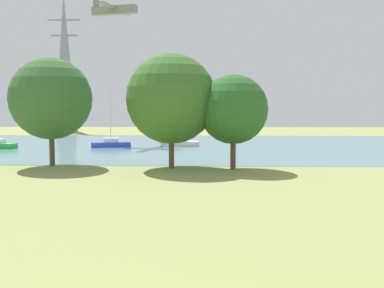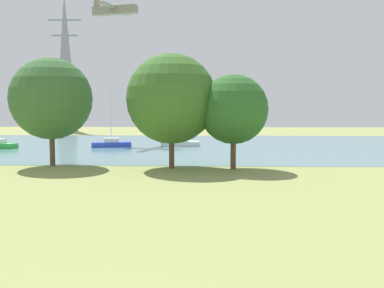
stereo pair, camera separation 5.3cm
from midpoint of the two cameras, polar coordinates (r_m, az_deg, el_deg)
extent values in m
plane|color=#8C9351|center=(30.53, -3.03, -4.77)|extent=(160.00, 160.00, 0.00)
cube|color=slate|center=(58.27, -0.58, -0.20)|extent=(140.00, 40.00, 0.02)
cube|color=blue|center=(57.14, -10.03, -0.06)|extent=(5.02, 2.63, 0.60)
cube|color=white|center=(57.10, -10.04, 0.49)|extent=(2.01, 1.51, 0.50)
cylinder|color=silver|center=(56.96, -10.08, 3.66)|extent=(0.10, 0.10, 6.83)
cube|color=white|center=(57.30, -1.47, 0.02)|extent=(4.98, 2.27, 0.60)
cube|color=white|center=(57.26, -1.47, 0.57)|extent=(1.96, 1.38, 0.50)
cylinder|color=silver|center=(57.12, -1.48, 3.37)|extent=(0.10, 0.10, 6.10)
cylinder|color=brown|center=(40.29, -17.04, -0.31)|extent=(0.44, 0.44, 3.27)
sphere|color=#366230|center=(40.15, -17.18, 5.44)|extent=(6.86, 6.86, 6.86)
cylinder|color=brown|center=(37.24, -2.52, -0.65)|extent=(0.44, 0.44, 3.08)
sphere|color=#396828|center=(37.07, -2.55, 5.68)|extent=(7.32, 7.32, 7.32)
cylinder|color=brown|center=(36.71, 5.22, -0.92)|extent=(0.44, 0.44, 2.85)
sphere|color=#2C6027|center=(36.54, 5.26, 4.35)|extent=(5.56, 5.56, 5.56)
cone|color=gray|center=(94.88, -15.52, 9.81)|extent=(4.40, 4.40, 27.39)
cube|color=gray|center=(95.98, -15.63, 14.70)|extent=(6.40, 0.30, 0.30)
cube|color=gray|center=(95.50, -15.59, 12.93)|extent=(5.20, 0.30, 0.30)
cube|color=gray|center=(65.48, -9.59, 16.16)|extent=(6.47, 2.64, 1.10)
cube|color=gray|center=(65.52, -9.60, 16.33)|extent=(3.13, 8.41, 0.16)
cube|color=gray|center=(66.84, -11.79, 16.59)|extent=(0.90, 0.34, 1.50)
camera|label=1|loc=(0.03, -89.95, 0.00)|focal=42.66mm
camera|label=2|loc=(0.03, 90.05, 0.00)|focal=42.66mm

